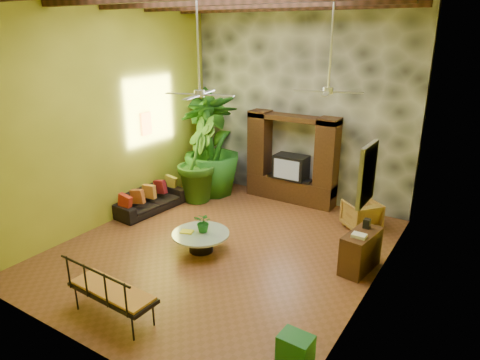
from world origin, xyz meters
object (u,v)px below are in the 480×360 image
Objects in this scene: coffee_table at (201,239)px; sofa at (150,200)px; ceiling_fan_front at (199,82)px; side_console at (360,251)px; ceiling_fan_back at (329,80)px; tall_plant_b at (197,159)px; tall_plant_a at (210,136)px; tall_plant_c at (212,145)px; wicker_armchair at (361,215)px; entertainment_center at (291,165)px; green_bin at (296,348)px; iron_bench at (108,290)px.

sofa is at bearing 157.05° from coffee_table.
ceiling_fan_front is 4.29m from side_console.
ceiling_fan_back reaches higher than tall_plant_b.
tall_plant_a is 0.85m from tall_plant_c.
wicker_armchair is at bearing -8.53° from tall_plant_a.
wicker_armchair is at bearing -18.92° from entertainment_center.
wicker_armchair is 1.83m from side_console.
ceiling_fan_back is at bearing 15.88° from wicker_armchair.
entertainment_center is at bearing 0.51° from tall_plant_a.
tall_plant_a is (0.07, 2.48, 1.14)m from sofa.
wicker_armchair is 0.26× the size of tall_plant_a.
entertainment_center is 1.28× the size of sofa.
green_bin is at bearing -31.50° from ceiling_fan_front.
tall_plant_b is at bearing -149.12° from entertainment_center.
tall_plant_c reaches higher than coffee_table.
tall_plant_a is at bearing 162.94° from side_console.
green_bin is at bearing -81.85° from side_console.
tall_plant_b is at bearing 129.82° from ceiling_fan_front.
tall_plant_a is at bearing 155.42° from ceiling_fan_back.
wicker_armchair is 4.59m from green_bin.
tall_plant_c is at bearing 160.95° from ceiling_fan_back.
ceiling_fan_back is 0.66× the size of tall_plant_a.
iron_bench reaches higher than coffee_table.
ceiling_fan_front is at bearing -93.24° from entertainment_center.
iron_bench is 4.51m from side_console.
entertainment_center is at bearing 129.57° from ceiling_fan_back.
tall_plant_b is at bearing 139.72° from green_bin.
iron_bench is at bearing -67.90° from tall_plant_a.
ceiling_fan_back is 1.60× the size of coffee_table.
sofa is 5.10m from wicker_armchair.
tall_plant_a is 2.43× the size of coffee_table.
sofa is at bearing -136.61° from entertainment_center.
side_console is at bearing 90.00° from green_bin.
sofa is at bearing -171.65° from side_console.
entertainment_center is 2.06× the size of coffee_table.
iron_bench is (2.44, -6.00, -0.88)m from tall_plant_a.
wicker_armchair reaches higher than green_bin.
ceiling_fan_front is 0.68× the size of tall_plant_c.
tall_plant_a is 1.26× the size of tall_plant_b.
tall_plant_c is at bearing 121.68° from coffee_table.
wicker_armchair is 3.69m from coffee_table.
wicker_armchair is 4.88m from tall_plant_a.
side_console is (2.80, 3.54, -0.16)m from iron_bench.
coffee_table is at bearing -1.84° from wicker_armchair.
tall_plant_a is 6.54m from iron_bench.
iron_bench reaches higher than sofa.
wicker_armchair is 4.30m from tall_plant_c.
ceiling_fan_front is at bearing 148.50° from green_bin.
side_console reaches higher than green_bin.
tall_plant_c is (-2.05, -0.68, 0.40)m from entertainment_center.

